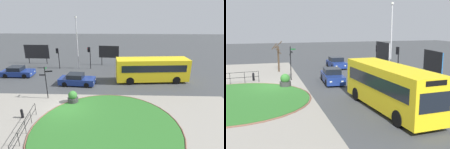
{
  "view_description": "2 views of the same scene",
  "coord_description": "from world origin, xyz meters",
  "views": [
    {
      "loc": [
        4.73,
        -15.12,
        8.77
      ],
      "look_at": [
        4.06,
        4.88,
        1.75
      ],
      "focal_mm": 29.05,
      "sensor_mm": 36.0,
      "label": 1
    },
    {
      "loc": [
        25.45,
        -0.72,
        5.82
      ],
      "look_at": [
        3.44,
        5.39,
        1.55
      ],
      "focal_mm": 43.59,
      "sensor_mm": 36.0,
      "label": 2
    }
  ],
  "objects": [
    {
      "name": "railing_grass_edge",
      "position": [
        -2.13,
        -3.91,
        0.75
      ],
      "size": [
        0.8,
        5.36,
        1.16
      ],
      "rotation": [
        0.0,
        0.0,
        4.85
      ],
      "color": "black",
      "rests_on": "ground"
    },
    {
      "name": "billboard_right",
      "position": [
        -9.37,
        15.42,
        2.07
      ],
      "size": [
        4.35,
        0.21,
        3.32
      ],
      "rotation": [
        0.0,
        0.0,
        -0.01
      ],
      "color": "black",
      "rests_on": "ground"
    },
    {
      "name": "bus_yellow",
      "position": [
        9.15,
        7.41,
        1.64
      ],
      "size": [
        9.37,
        3.1,
        3.05
      ],
      "rotation": [
        0.0,
        0.0,
        0.08
      ],
      "color": "yellow",
      "rests_on": "ground"
    },
    {
      "name": "planter_near_signpost",
      "position": [
        0.24,
        1.17,
        0.56
      ],
      "size": [
        1.05,
        1.05,
        1.25
      ],
      "color": "#383838",
      "rests_on": "ground"
    },
    {
      "name": "sidewalk_paving",
      "position": [
        0.0,
        -1.5,
        0.01
      ],
      "size": [
        32.0,
        8.99,
        0.02
      ],
      "primitive_type": "cube",
      "color": "gray",
      "rests_on": "ground"
    },
    {
      "name": "ground",
      "position": [
        0.0,
        0.0,
        0.0
      ],
      "size": [
        120.0,
        120.0,
        0.0
      ],
      "primitive_type": "plane",
      "color": "#3D3F42"
    },
    {
      "name": "car_far_lane",
      "position": [
        -9.48,
        8.74,
        0.65
      ],
      "size": [
        4.33,
        1.97,
        1.43
      ],
      "rotation": [
        0.0,
        0.0,
        0.0
      ],
      "color": "navy",
      "rests_on": "ground"
    },
    {
      "name": "signpost_directional",
      "position": [
        -2.64,
        2.03,
        2.08
      ],
      "size": [
        1.33,
        0.6,
        3.55
      ],
      "color": "black",
      "rests_on": "ground"
    },
    {
      "name": "grass_kerb_ring",
      "position": [
        3.87,
        -3.05,
        0.06
      ],
      "size": [
        11.93,
        11.93,
        0.11
      ],
      "primitive_type": "torus",
      "color": "brown",
      "rests_on": "ground"
    },
    {
      "name": "bollard_foreground",
      "position": [
        -3.48,
        -1.79,
        0.44
      ],
      "size": [
        0.22,
        0.22,
        0.86
      ],
      "color": "black",
      "rests_on": "ground"
    },
    {
      "name": "car_near_lane",
      "position": [
        -0.36,
        5.85,
        0.67
      ],
      "size": [
        4.54,
        2.09,
        1.46
      ],
      "rotation": [
        0.0,
        0.0,
        -0.07
      ],
      "color": "navy",
      "rests_on": "ground"
    },
    {
      "name": "traffic_light_near",
      "position": [
        0.22,
        12.69,
        2.56
      ],
      "size": [
        0.49,
        0.26,
        3.49
      ],
      "rotation": [
        0.0,
        0.0,
        3.13
      ],
      "color": "black",
      "rests_on": "ground"
    },
    {
      "name": "grass_island",
      "position": [
        3.87,
        -3.05,
        0.05
      ],
      "size": [
        11.62,
        11.62,
        0.1
      ],
      "primitive_type": "cylinder",
      "color": "#2D6B28",
      "rests_on": "ground"
    },
    {
      "name": "lamppost_tall",
      "position": [
        -1.61,
        12.79,
        4.33
      ],
      "size": [
        0.32,
        0.32,
        8.07
      ],
      "color": "#B7B7BC",
      "rests_on": "ground"
    },
    {
      "name": "billboard_left",
      "position": [
        3.21,
        14.82,
        2.24
      ],
      "size": [
        3.38,
        0.48,
        3.33
      ],
      "rotation": [
        0.0,
        0.0,
        -0.1
      ],
      "color": "black",
      "rests_on": "ground"
    },
    {
      "name": "traffic_light_far",
      "position": [
        -4.76,
        12.53,
        2.42
      ],
      "size": [
        0.48,
        0.32,
        3.29
      ],
      "rotation": [
        0.0,
        0.0,
        2.84
      ],
      "color": "black",
      "rests_on": "ground"
    }
  ]
}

